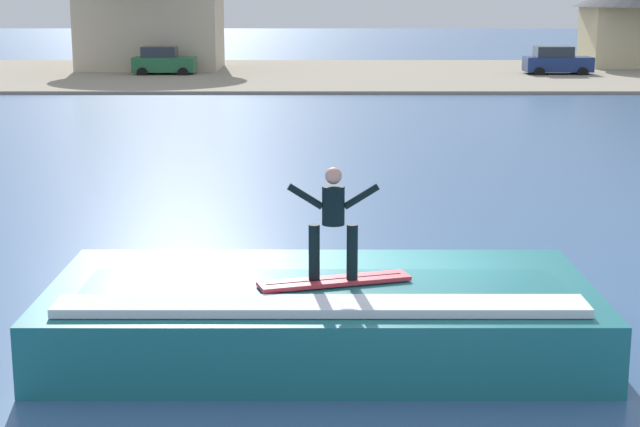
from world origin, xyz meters
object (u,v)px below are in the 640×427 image
Objects in this scene: surfboard at (334,281)px; car_far_shore at (556,61)px; surfer at (333,217)px; car_near_shore at (163,61)px; wave_crest at (320,315)px.

car_far_shore is (14.43, 49.60, -0.21)m from surfboard.
surfboard is 51.66m from car_far_shore.
car_near_shore is (-9.85, 49.44, -1.16)m from surfer.
surfer is 51.69m from car_far_shore.
car_near_shore is (-9.68, 49.05, 0.41)m from wave_crest.
car_far_shore is at bearing 73.78° from surfboard.
wave_crest is 2.10× the size of car_near_shore.
car_far_shore is at bearing 73.76° from surfer.
surfer is at bearing -78.73° from car_near_shore.
car_near_shore is 0.93× the size of car_far_shore.
wave_crest is at bearing -78.84° from car_near_shore.
wave_crest is 4.91× the size of surfer.
surfboard is 0.94m from surfer.
surfboard is at bearing -62.19° from wave_crest.
wave_crest is 0.75m from surfboard.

